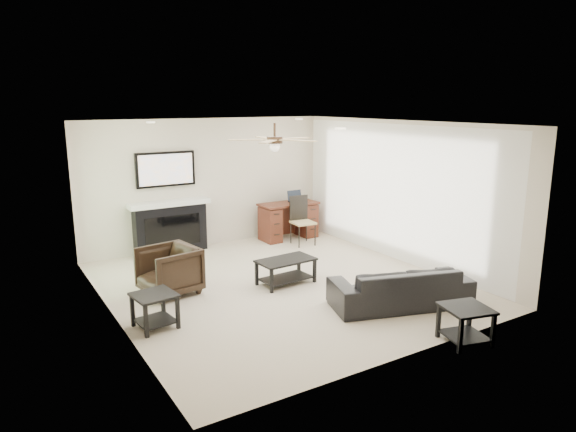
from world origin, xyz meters
The scene contains 10 objects.
room_shell centered at (0.19, 0.08, 1.68)m, with size 5.50×5.54×2.52m.
sofa centered at (1.02, -1.62, 0.28)m, with size 1.94×0.76×0.57m, color black.
armchair centered at (-1.58, 0.53, 0.36)m, with size 0.77×0.79×0.72m, color black.
coffee_table centered at (0.12, -0.02, 0.20)m, with size 0.90×0.50×0.40m, color black.
end_table_near centered at (0.87, -2.87, 0.23)m, with size 0.52×0.52×0.45m, color black.
end_table_left centered at (-2.13, -0.52, 0.23)m, with size 0.50×0.50×0.45m, color black.
fireplace_unit centered at (-0.84, 2.58, 0.95)m, with size 1.52×0.34×1.91m, color black.
desk centered at (1.60, 2.29, 0.38)m, with size 1.22×0.56×0.76m, color #441F11.
desk_chair centered at (1.60, 1.74, 0.48)m, with size 0.42×0.44×0.97m, color black.
laptop centered at (1.80, 2.27, 0.88)m, with size 0.33×0.24×0.23m, color black.
Camera 1 is at (-3.88, -6.57, 2.81)m, focal length 32.00 mm.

